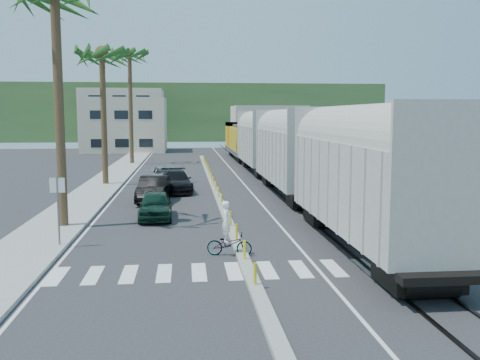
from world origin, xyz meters
The scene contains 16 objects.
ground centered at (0.00, 0.00, 0.00)m, with size 140.00×140.00×0.00m, color #28282B.
sidewalk centered at (-8.50, 25.00, 0.07)m, with size 3.00×90.00×0.15m, color gray.
rails centered at (5.00, 28.00, 0.03)m, with size 1.56×100.00×0.06m.
median centered at (0.00, 19.96, 0.09)m, with size 0.45×60.00×0.85m.
crosswalk centered at (0.00, -2.00, 0.01)m, with size 14.00×2.20×0.01m, color silver.
lane_markings centered at (-2.15, 25.00, 0.00)m, with size 9.42×90.00×0.01m.
freight_train centered at (5.00, 21.13, 2.91)m, with size 3.00×60.94×5.85m.
palm_trees centered at (-8.10, 22.70, 10.81)m, with size 3.50×37.20×13.75m.
street_sign centered at (-7.30, 2.00, 1.97)m, with size 0.60×0.08×3.00m.
buildings centered at (-6.41, 71.66, 4.36)m, with size 38.00×27.00×10.00m.
hillside centered at (0.00, 100.00, 6.00)m, with size 80.00×20.00×12.00m, color #385628.
car_lead centered at (-3.72, 7.96, 0.73)m, with size 1.82×4.31×1.45m, color black.
car_second centered at (-4.12, 13.60, 0.80)m, with size 2.05×4.97×1.60m, color black.
car_third centered at (-2.82, 17.77, 0.77)m, with size 2.60×5.46×1.53m, color black.
car_rear centered at (-3.73, 22.50, 0.69)m, with size 2.77×5.19×1.39m, color #B7B9BC.
cyclist centered at (-0.49, 0.10, 0.67)m, with size 1.36×2.01×2.15m.
Camera 1 is at (-2.14, -20.07, 5.41)m, focal length 40.00 mm.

